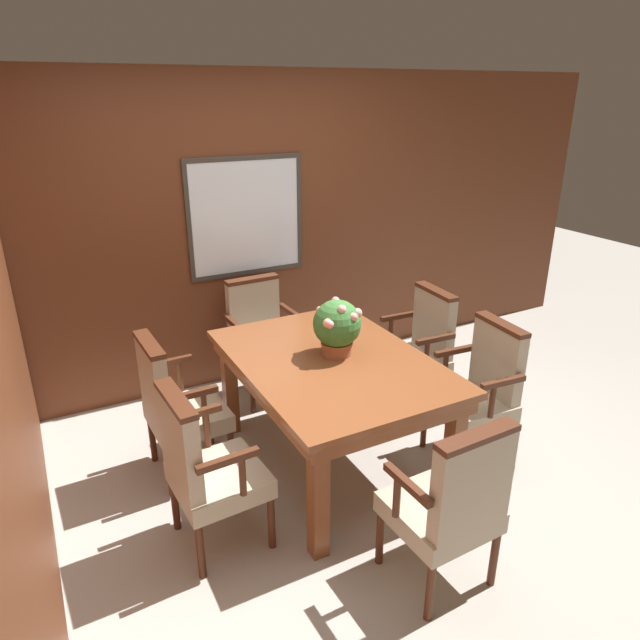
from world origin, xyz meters
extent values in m
plane|color=#A39E93|center=(0.00, 0.00, 0.00)|extent=(14.00, 14.00, 0.00)
cube|color=#5B2D19|center=(0.00, 1.76, 1.23)|extent=(7.20, 0.06, 2.45)
cube|color=white|center=(0.06, 1.72, 1.37)|extent=(0.88, 0.01, 0.86)
cube|color=#38332D|center=(0.06, 1.71, 1.81)|extent=(0.95, 0.02, 0.04)
cube|color=#38332D|center=(0.06, 1.71, 0.92)|extent=(0.95, 0.02, 0.03)
cube|color=#38332D|center=(-0.40, 1.71, 1.37)|extent=(0.04, 0.02, 0.86)
cube|color=#38332D|center=(0.51, 1.71, 1.37)|extent=(0.03, 0.02, 0.86)
cube|color=#5B2D19|center=(-1.67, 0.00, 1.23)|extent=(0.06, 7.20, 2.45)
cube|color=brown|center=(-0.41, -0.39, 0.36)|extent=(0.09, 0.09, 0.72)
cube|color=brown|center=(0.47, -0.39, 0.36)|extent=(0.09, 0.09, 0.72)
cube|color=brown|center=(-0.41, 0.95, 0.36)|extent=(0.09, 0.09, 0.72)
cube|color=brown|center=(0.47, 0.95, 0.36)|extent=(0.09, 0.09, 0.72)
cube|color=brown|center=(0.03, 0.28, 0.67)|extent=(1.03, 1.48, 0.09)
cube|color=brown|center=(0.03, 0.28, 0.74)|extent=(1.09, 1.54, 0.04)
cylinder|color=#472314|center=(-0.18, 1.12, 0.17)|extent=(0.04, 0.04, 0.33)
cylinder|color=#472314|center=(0.22, 1.13, 0.17)|extent=(0.04, 0.04, 0.33)
cylinder|color=#472314|center=(-0.20, 1.51, 0.17)|extent=(0.04, 0.04, 0.33)
cylinder|color=#472314|center=(0.20, 1.52, 0.17)|extent=(0.04, 0.04, 0.33)
cube|color=tan|center=(0.01, 1.32, 0.39)|extent=(0.48, 0.47, 0.11)
cube|color=tan|center=(0.00, 1.51, 0.67)|extent=(0.43, 0.10, 0.47)
cube|color=#472314|center=(0.00, 1.51, 0.92)|extent=(0.43, 0.10, 0.03)
cylinder|color=#472314|center=(-0.23, 1.28, 0.55)|extent=(0.04, 0.04, 0.23)
cube|color=#472314|center=(-0.23, 1.34, 0.67)|extent=(0.05, 0.32, 0.04)
cylinder|color=#472314|center=(0.25, 1.29, 0.55)|extent=(0.04, 0.04, 0.23)
cube|color=#472314|center=(0.25, 1.36, 0.67)|extent=(0.05, 0.32, 0.04)
cylinder|color=#472314|center=(-0.61, -0.23, 0.17)|extent=(0.04, 0.04, 0.33)
cylinder|color=#472314|center=(-0.63, 0.17, 0.17)|extent=(0.04, 0.04, 0.33)
cylinder|color=#472314|center=(-1.00, -0.25, 0.17)|extent=(0.04, 0.04, 0.33)
cylinder|color=#472314|center=(-1.03, 0.15, 0.17)|extent=(0.04, 0.04, 0.33)
cube|color=tan|center=(-0.82, -0.04, 0.39)|extent=(0.48, 0.49, 0.11)
cube|color=tan|center=(-1.00, -0.05, 0.67)|extent=(0.10, 0.43, 0.47)
cube|color=#472314|center=(-1.00, -0.05, 0.92)|extent=(0.11, 0.43, 0.03)
cylinder|color=#472314|center=(-0.77, -0.28, 0.55)|extent=(0.04, 0.04, 0.23)
cube|color=#472314|center=(-0.84, -0.28, 0.67)|extent=(0.32, 0.05, 0.04)
cylinder|color=#472314|center=(-0.80, 0.20, 0.55)|extent=(0.04, 0.04, 0.23)
cube|color=#472314|center=(-0.87, 0.20, 0.67)|extent=(0.32, 0.05, 0.04)
cylinder|color=#472314|center=(-0.59, 0.46, 0.17)|extent=(0.04, 0.04, 0.33)
cylinder|color=#472314|center=(-0.60, 0.86, 0.17)|extent=(0.04, 0.04, 0.33)
cylinder|color=#472314|center=(-0.98, 0.45, 0.17)|extent=(0.04, 0.04, 0.33)
cylinder|color=#472314|center=(-0.99, 0.85, 0.17)|extent=(0.04, 0.04, 0.33)
cube|color=tan|center=(-0.79, 0.65, 0.39)|extent=(0.47, 0.48, 0.11)
cube|color=tan|center=(-0.98, 0.65, 0.67)|extent=(0.10, 0.43, 0.47)
cube|color=#472314|center=(-0.98, 0.65, 0.92)|extent=(0.10, 0.43, 0.03)
cylinder|color=#472314|center=(-0.75, 0.42, 0.55)|extent=(0.04, 0.04, 0.23)
cube|color=#472314|center=(-0.81, 0.41, 0.67)|extent=(0.32, 0.05, 0.04)
cylinder|color=#472314|center=(-0.76, 0.89, 0.55)|extent=(0.04, 0.04, 0.23)
cube|color=#472314|center=(-0.83, 0.89, 0.67)|extent=(0.32, 0.05, 0.04)
cylinder|color=#472314|center=(0.72, 0.83, 0.17)|extent=(0.04, 0.04, 0.33)
cylinder|color=#472314|center=(0.70, 0.43, 0.17)|extent=(0.04, 0.04, 0.33)
cylinder|color=#472314|center=(1.11, 0.81, 0.17)|extent=(0.04, 0.04, 0.33)
cylinder|color=#472314|center=(1.09, 0.41, 0.17)|extent=(0.04, 0.04, 0.33)
cube|color=tan|center=(0.90, 0.62, 0.39)|extent=(0.47, 0.48, 0.11)
cube|color=tan|center=(1.09, 0.61, 0.67)|extent=(0.10, 0.43, 0.47)
cube|color=#472314|center=(1.09, 0.61, 0.92)|extent=(0.11, 0.43, 0.03)
cylinder|color=#472314|center=(0.88, 0.86, 0.55)|extent=(0.04, 0.04, 0.23)
cube|color=#472314|center=(0.95, 0.86, 0.67)|extent=(0.32, 0.05, 0.04)
cylinder|color=#472314|center=(0.86, 0.38, 0.55)|extent=(0.04, 0.04, 0.23)
cube|color=#472314|center=(0.92, 0.38, 0.67)|extent=(0.32, 0.05, 0.04)
cylinder|color=#472314|center=(0.68, 0.14, 0.17)|extent=(0.04, 0.04, 0.33)
cylinder|color=#472314|center=(0.65, -0.26, 0.17)|extent=(0.04, 0.04, 0.33)
cylinder|color=#472314|center=(1.07, 0.11, 0.17)|extent=(0.04, 0.04, 0.33)
cylinder|color=#472314|center=(1.04, -0.29, 0.17)|extent=(0.04, 0.04, 0.33)
cube|color=tan|center=(0.86, -0.07, 0.39)|extent=(0.49, 0.49, 0.11)
cube|color=tan|center=(1.05, -0.08, 0.67)|extent=(0.11, 0.43, 0.47)
cube|color=#472314|center=(1.05, -0.08, 0.92)|extent=(0.12, 0.43, 0.03)
cylinder|color=#472314|center=(0.85, 0.17, 0.55)|extent=(0.04, 0.04, 0.23)
cube|color=#472314|center=(0.92, 0.17, 0.67)|extent=(0.32, 0.06, 0.04)
cylinder|color=#472314|center=(0.81, -0.31, 0.55)|extent=(0.04, 0.04, 0.23)
cube|color=#472314|center=(0.88, -0.31, 0.67)|extent=(0.32, 0.06, 0.04)
cylinder|color=#472314|center=(0.24, -0.58, 0.17)|extent=(0.04, 0.04, 0.33)
cylinder|color=#472314|center=(-0.16, -0.59, 0.17)|extent=(0.04, 0.04, 0.33)
cylinder|color=#472314|center=(0.25, -0.97, 0.17)|extent=(0.04, 0.04, 0.33)
cylinder|color=#472314|center=(-0.15, -0.98, 0.17)|extent=(0.04, 0.04, 0.33)
cube|color=tan|center=(0.05, -0.78, 0.39)|extent=(0.48, 0.47, 0.11)
cube|color=tan|center=(0.05, -0.97, 0.67)|extent=(0.43, 0.09, 0.47)
cube|color=#472314|center=(0.05, -0.97, 0.92)|extent=(0.43, 0.10, 0.03)
cylinder|color=#472314|center=(0.28, -0.74, 0.55)|extent=(0.04, 0.04, 0.23)
cube|color=#472314|center=(0.29, -0.81, 0.67)|extent=(0.05, 0.32, 0.04)
cylinder|color=#472314|center=(-0.20, -0.75, 0.55)|extent=(0.04, 0.04, 0.23)
cube|color=#472314|center=(-0.19, -0.82, 0.67)|extent=(0.05, 0.32, 0.04)
cylinder|color=#9E5638|center=(0.09, 0.32, 0.81)|extent=(0.18, 0.18, 0.09)
cylinder|color=#9E5638|center=(0.09, 0.32, 0.84)|extent=(0.20, 0.20, 0.02)
sphere|color=#387033|center=(0.09, 0.32, 0.97)|extent=(0.30, 0.30, 0.30)
sphere|color=pink|center=(0.03, 0.43, 1.03)|extent=(0.05, 0.05, 0.05)
sphere|color=pink|center=(0.14, 0.21, 1.04)|extent=(0.05, 0.05, 0.05)
sphere|color=pink|center=(0.11, 0.39, 1.09)|extent=(0.05, 0.05, 0.05)
sphere|color=#E8A195|center=(0.08, 0.25, 1.09)|extent=(0.06, 0.06, 0.06)
sphere|color=pink|center=(0.20, 0.26, 1.04)|extent=(0.06, 0.06, 0.06)
sphere|color=pink|center=(0.17, 0.44, 0.96)|extent=(0.04, 0.04, 0.04)
sphere|color=#F0A487|center=(-0.02, 0.24, 1.02)|extent=(0.06, 0.06, 0.06)
sphere|color=pink|center=(0.21, 0.39, 1.01)|extent=(0.05, 0.05, 0.05)
sphere|color=pink|center=(-0.01, 0.23, 1.01)|extent=(0.05, 0.05, 0.05)
camera|label=1|loc=(-1.50, -2.47, 2.29)|focal=32.00mm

